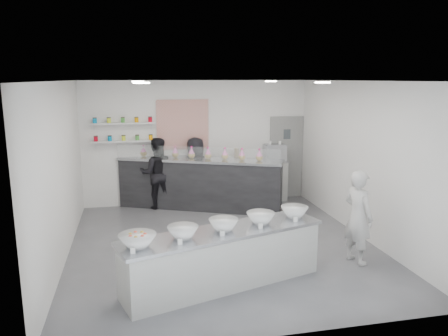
# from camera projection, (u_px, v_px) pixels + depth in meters

# --- Properties ---
(floor) EXTENTS (6.00, 6.00, 0.00)m
(floor) POSITION_uv_depth(u_px,v_px,m) (222.00, 245.00, 8.11)
(floor) COLOR #515156
(floor) RESTS_ON ground
(ceiling) EXTENTS (6.00, 6.00, 0.00)m
(ceiling) POSITION_uv_depth(u_px,v_px,m) (222.00, 81.00, 7.51)
(ceiling) COLOR white
(ceiling) RESTS_ON floor
(back_wall) EXTENTS (5.50, 0.00, 5.50)m
(back_wall) POSITION_uv_depth(u_px,v_px,m) (197.00, 143.00, 10.68)
(back_wall) COLOR white
(back_wall) RESTS_ON floor
(left_wall) EXTENTS (0.00, 6.00, 6.00)m
(left_wall) POSITION_uv_depth(u_px,v_px,m) (61.00, 173.00, 7.24)
(left_wall) COLOR white
(left_wall) RESTS_ON floor
(right_wall) EXTENTS (0.00, 6.00, 6.00)m
(right_wall) POSITION_uv_depth(u_px,v_px,m) (362.00, 160.00, 8.37)
(right_wall) COLOR white
(right_wall) RESTS_ON floor
(back_door) EXTENTS (0.88, 0.04, 2.10)m
(back_door) POSITION_uv_depth(u_px,v_px,m) (286.00, 157.00, 11.22)
(back_door) COLOR gray
(back_door) RESTS_ON floor
(pattern_panel) EXTENTS (1.25, 0.03, 1.20)m
(pattern_panel) POSITION_uv_depth(u_px,v_px,m) (183.00, 125.00, 10.50)
(pattern_panel) COLOR #B43D2D
(pattern_panel) RESTS_ON back_wall
(jar_shelf_lower) EXTENTS (1.45, 0.22, 0.04)m
(jar_shelf_lower) POSITION_uv_depth(u_px,v_px,m) (124.00, 141.00, 10.21)
(jar_shelf_lower) COLOR silver
(jar_shelf_lower) RESTS_ON back_wall
(jar_shelf_upper) EXTENTS (1.45, 0.22, 0.04)m
(jar_shelf_upper) POSITION_uv_depth(u_px,v_px,m) (123.00, 123.00, 10.12)
(jar_shelf_upper) COLOR silver
(jar_shelf_upper) RESTS_ON back_wall
(preserve_jars) EXTENTS (1.45, 0.10, 0.56)m
(preserve_jars) POSITION_uv_depth(u_px,v_px,m) (123.00, 129.00, 10.13)
(preserve_jars) COLOR red
(preserve_jars) RESTS_ON jar_shelf_lower
(downlight_0) EXTENTS (0.24, 0.24, 0.02)m
(downlight_0) POSITION_uv_depth(u_px,v_px,m) (141.00, 83.00, 6.27)
(downlight_0) COLOR white
(downlight_0) RESTS_ON ceiling
(downlight_1) EXTENTS (0.24, 0.24, 0.02)m
(downlight_1) POSITION_uv_depth(u_px,v_px,m) (323.00, 82.00, 6.84)
(downlight_1) COLOR white
(downlight_1) RESTS_ON ceiling
(downlight_2) EXTENTS (0.24, 0.24, 0.02)m
(downlight_2) POSITION_uv_depth(u_px,v_px,m) (138.00, 82.00, 8.76)
(downlight_2) COLOR white
(downlight_2) RESTS_ON ceiling
(downlight_3) EXTENTS (0.24, 0.24, 0.02)m
(downlight_3) POSITION_uv_depth(u_px,v_px,m) (271.00, 81.00, 9.33)
(downlight_3) COLOR white
(downlight_3) RESTS_ON ceiling
(prep_counter) EXTENTS (3.21, 1.60, 0.85)m
(prep_counter) POSITION_uv_depth(u_px,v_px,m) (224.00, 258.00, 6.48)
(prep_counter) COLOR #B5B5B0
(prep_counter) RESTS_ON floor
(back_bar) EXTENTS (3.83, 2.24, 1.20)m
(back_bar) POSITION_uv_depth(u_px,v_px,m) (200.00, 183.00, 10.33)
(back_bar) COLOR black
(back_bar) RESTS_ON floor
(sneeze_guard) EXTENTS (3.49, 1.59, 0.33)m
(sneeze_guard) POSITION_uv_depth(u_px,v_px,m) (196.00, 154.00, 9.85)
(sneeze_guard) COLOR white
(sneeze_guard) RESTS_ON back_bar
(espresso_ledge) EXTENTS (1.37, 0.43, 1.01)m
(espresso_ledge) POSITION_uv_depth(u_px,v_px,m) (260.00, 181.00, 10.99)
(espresso_ledge) COLOR #B5B5B0
(espresso_ledge) RESTS_ON floor
(espresso_machine) EXTENTS (0.53, 0.36, 0.40)m
(espresso_machine) POSITION_uv_depth(u_px,v_px,m) (275.00, 153.00, 10.92)
(espresso_machine) COLOR #93969E
(espresso_machine) RESTS_ON espresso_ledge
(cup_stacks) EXTENTS (0.24, 0.24, 0.34)m
(cup_stacks) POSITION_uv_depth(u_px,v_px,m) (239.00, 155.00, 10.74)
(cup_stacks) COLOR #95815F
(cup_stacks) RESTS_ON espresso_ledge
(prep_bowls) EXTENTS (3.06, 1.40, 0.18)m
(prep_bowls) POSITION_uv_depth(u_px,v_px,m) (224.00, 225.00, 6.37)
(prep_bowls) COLOR white
(prep_bowls) RESTS_ON prep_counter
(label_cards) EXTENTS (2.66, 0.04, 0.07)m
(label_cards) POSITION_uv_depth(u_px,v_px,m) (220.00, 242.00, 5.86)
(label_cards) COLOR white
(label_cards) RESTS_ON prep_counter
(cookie_bags) EXTENTS (2.76, 1.36, 0.28)m
(cookie_bags) POSITION_uv_depth(u_px,v_px,m) (200.00, 153.00, 10.18)
(cookie_bags) COLOR #FF70D0
(cookie_bags) RESTS_ON back_bar
(woman_prep) EXTENTS (0.53, 0.66, 1.59)m
(woman_prep) POSITION_uv_depth(u_px,v_px,m) (358.00, 217.00, 7.22)
(woman_prep) COLOR beige
(woman_prep) RESTS_ON floor
(staff_left) EXTENTS (0.86, 0.69, 1.69)m
(staff_left) POSITION_uv_depth(u_px,v_px,m) (157.00, 173.00, 10.31)
(staff_left) COLOR black
(staff_left) RESTS_ON floor
(staff_right) EXTENTS (0.89, 0.64, 1.67)m
(staff_right) POSITION_uv_depth(u_px,v_px,m) (196.00, 172.00, 10.50)
(staff_right) COLOR black
(staff_right) RESTS_ON floor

